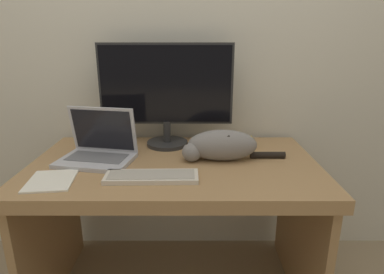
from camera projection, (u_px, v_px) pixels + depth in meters
name	position (u px, v px, depth m)	size (l,w,h in m)	color
wall_back	(176.00, 38.00, 1.79)	(6.40, 0.06, 2.60)	beige
desk	(174.00, 192.00, 1.58)	(1.36, 0.77, 0.73)	#A37A4C
monitor	(165.00, 92.00, 1.68)	(0.70, 0.22, 0.54)	#282828
laptop	(97.00, 150.00, 1.53)	(0.37, 0.30, 0.25)	#B7B7BC
external_keyboard	(151.00, 177.00, 1.34)	(0.39, 0.13, 0.02)	beige
cat	(220.00, 145.00, 1.53)	(0.50, 0.13, 0.15)	gray
paper_notepad	(50.00, 181.00, 1.31)	(0.20, 0.23, 0.01)	white
small_toy	(246.00, 142.00, 1.71)	(0.06, 0.06, 0.06)	gold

